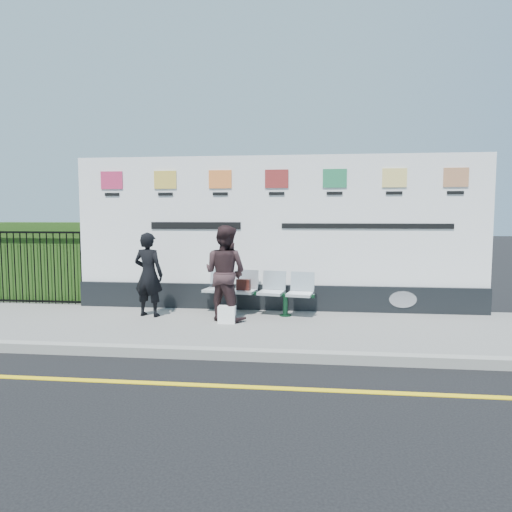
{
  "coord_description": "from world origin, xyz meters",
  "views": [
    {
      "loc": [
        1.08,
        -5.05,
        1.98
      ],
      "look_at": [
        0.19,
        2.99,
        1.25
      ],
      "focal_mm": 32.0,
      "sensor_mm": 36.0,
      "label": 1
    }
  ],
  "objects_px": {
    "billboard": "(277,244)",
    "bench": "(257,302)",
    "woman_left": "(149,275)",
    "woman_right": "(225,273)"
  },
  "relations": [
    {
      "from": "bench",
      "to": "woman_left",
      "type": "xyz_separation_m",
      "value": [
        -1.96,
        -0.39,
        0.55
      ]
    },
    {
      "from": "billboard",
      "to": "woman_left",
      "type": "xyz_separation_m",
      "value": [
        -2.29,
        -0.89,
        -0.53
      ]
    },
    {
      "from": "billboard",
      "to": "bench",
      "type": "height_order",
      "value": "billboard"
    },
    {
      "from": "bench",
      "to": "woman_right",
      "type": "distance_m",
      "value": 0.96
    },
    {
      "from": "bench",
      "to": "billboard",
      "type": "bearing_deg",
      "value": 66.8
    },
    {
      "from": "bench",
      "to": "woman_right",
      "type": "height_order",
      "value": "woman_right"
    },
    {
      "from": "bench",
      "to": "woman_left",
      "type": "bearing_deg",
      "value": -158.52
    },
    {
      "from": "bench",
      "to": "woman_right",
      "type": "relative_size",
      "value": 1.23
    },
    {
      "from": "woman_left",
      "to": "woman_right",
      "type": "bearing_deg",
      "value": -174.51
    },
    {
      "from": "billboard",
      "to": "bench",
      "type": "distance_m",
      "value": 1.23
    }
  ]
}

